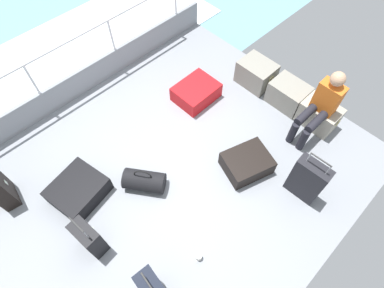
{
  "coord_description": "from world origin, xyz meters",
  "views": [
    {
      "loc": [
        1.67,
        -1.28,
        3.93
      ],
      "look_at": [
        -0.03,
        0.39,
        0.25
      ],
      "focal_mm": 29.09,
      "sensor_mm": 36.0,
      "label": 1
    }
  ],
  "objects": [
    {
      "name": "cargo_crate_2",
      "position": [
        0.93,
        2.16,
        0.2
      ],
      "size": [
        0.6,
        0.38,
        0.4
      ],
      "color": "#9E9989",
      "rests_on": "ground_plane"
    },
    {
      "name": "paper_cup",
      "position": [
        1.09,
        -0.6,
        0.05
      ],
      "size": [
        0.08,
        0.08,
        0.1
      ],
      "primitive_type": "cylinder",
      "color": "white",
      "rests_on": "ground_plane"
    },
    {
      "name": "cargo_crate_0",
      "position": [
        -0.3,
        2.16,
        0.21
      ],
      "size": [
        0.6,
        0.45,
        0.41
      ],
      "color": "gray",
      "rests_on": "ground_plane"
    },
    {
      "name": "passenger_seated",
      "position": [
        0.93,
        1.97,
        0.58
      ],
      "size": [
        0.34,
        0.66,
        1.1
      ],
      "color": "orange",
      "rests_on": "ground_plane"
    },
    {
      "name": "suitcase_1",
      "position": [
        1.44,
        1.01,
        0.35
      ],
      "size": [
        0.43,
        0.21,
        0.88
      ],
      "color": "black",
      "rests_on": "ground_plane"
    },
    {
      "name": "sea_wake",
      "position": [
        -3.6,
        0.0,
        -0.34
      ],
      "size": [
        12.0,
        12.0,
        0.01
      ],
      "color": "#6B99A8",
      "rests_on": "ground_plane"
    },
    {
      "name": "duffel_bag",
      "position": [
        -0.11,
        -0.44,
        0.15
      ],
      "size": [
        0.61,
        0.56,
        0.42
      ],
      "color": "black",
      "rests_on": "ground_plane"
    },
    {
      "name": "railing_port",
      "position": [
        -2.17,
        0.0,
        0.78
      ],
      "size": [
        0.04,
        4.2,
        1.02
      ],
      "color": "silver",
      "rests_on": "ground_plane"
    },
    {
      "name": "suitcase_6",
      "position": [
        -0.75,
        1.19,
        0.13
      ],
      "size": [
        0.55,
        0.69,
        0.27
      ],
      "color": "red",
      "rests_on": "ground_plane"
    },
    {
      "name": "suitcase_0",
      "position": [
        -0.62,
        -1.15,
        0.13
      ],
      "size": [
        0.72,
        0.77,
        0.26
      ],
      "color": "black",
      "rests_on": "ground_plane"
    },
    {
      "name": "suitcase_4",
      "position": [
        0.68,
        0.77,
        0.13
      ],
      "size": [
        0.68,
        0.75,
        0.26
      ],
      "color": "black",
      "rests_on": "ground_plane"
    },
    {
      "name": "cargo_crate_1",
      "position": [
        0.35,
        2.17,
        0.2
      ],
      "size": [
        0.61,
        0.43,
        0.4
      ],
      "color": "gray",
      "rests_on": "ground_plane"
    },
    {
      "name": "gunwale_port",
      "position": [
        -2.17,
        0.0,
        0.23
      ],
      "size": [
        0.06,
        5.2,
        0.45
      ],
      "primitive_type": "cube",
      "color": "gray",
      "rests_on": "ground_plane"
    },
    {
      "name": "ground_plane",
      "position": [
        0.0,
        0.0,
        -0.03
      ],
      "size": [
        4.4,
        5.2,
        0.06
      ],
      "primitive_type": "cube",
      "color": "gray"
    },
    {
      "name": "suitcase_5",
      "position": [
        -1.25,
        -1.86,
        0.29
      ],
      "size": [
        0.42,
        0.25,
        0.72
      ],
      "color": "black",
      "rests_on": "ground_plane"
    },
    {
      "name": "suitcase_3",
      "position": [
        0.07,
        -1.41,
        0.27
      ],
      "size": [
        0.38,
        0.23,
        0.76
      ],
      "color": "black",
      "rests_on": "ground_plane"
    }
  ]
}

